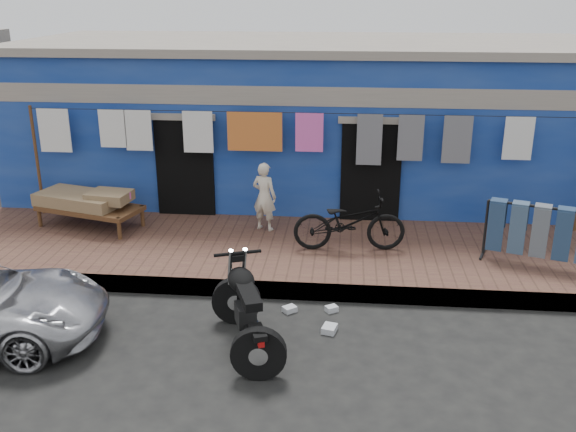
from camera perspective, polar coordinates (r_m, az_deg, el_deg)
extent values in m
plane|color=black|center=(8.34, -1.34, -12.11)|extent=(80.00, 80.00, 0.00)
cube|color=brown|center=(10.94, 0.50, -3.32)|extent=(28.00, 3.00, 0.25)
cube|color=gray|center=(9.63, -0.26, -6.65)|extent=(28.00, 0.10, 0.25)
cube|color=navy|center=(14.34, 1.92, 8.37)|extent=(12.00, 5.00, 3.20)
cube|color=#9E9384|center=(11.78, 1.20, 10.62)|extent=(12.00, 0.14, 0.35)
cube|color=#9E9384|center=(14.12, 2.00, 15.08)|extent=(12.20, 5.20, 0.16)
cube|color=black|center=(12.38, -9.10, 3.71)|extent=(1.10, 0.10, 2.10)
cube|color=black|center=(12.00, 7.33, 3.29)|extent=(1.10, 0.10, 2.10)
cylinder|color=brown|center=(13.09, -21.41, 4.60)|extent=(0.06, 0.06, 2.10)
cylinder|color=black|center=(11.52, 1.08, 9.16)|extent=(10.00, 0.01, 0.01)
cube|color=silver|center=(12.78, -20.05, 7.16)|extent=(0.60, 0.02, 0.82)
cube|color=silver|center=(12.34, -15.33, 7.50)|extent=(0.50, 0.02, 0.70)
cube|color=silver|center=(12.18, -13.15, 7.42)|extent=(0.50, 0.02, 0.75)
cube|color=silver|center=(11.88, -8.01, 7.41)|extent=(0.55, 0.02, 0.77)
cube|color=#CC4C26|center=(11.68, -2.98, 7.50)|extent=(1.00, 0.02, 0.71)
cube|color=#E659B7|center=(11.57, 1.91, 7.43)|extent=(0.50, 0.02, 0.70)
cube|color=slate|center=(11.58, 7.24, 6.74)|extent=(0.45, 0.02, 0.92)
cube|color=slate|center=(11.62, 10.84, 6.83)|extent=(0.45, 0.02, 0.82)
cube|color=slate|center=(11.73, 14.80, 6.58)|extent=(0.50, 0.02, 0.85)
cube|color=silver|center=(11.93, 19.80, 6.50)|extent=(0.50, 0.02, 0.76)
imported|color=beige|center=(11.46, -2.12, 1.74)|extent=(0.53, 0.44, 1.25)
imported|color=black|center=(10.62, 5.49, 0.02)|extent=(1.88, 0.80, 1.18)
cube|color=silver|center=(9.29, 0.14, -8.28)|extent=(0.23, 0.23, 0.08)
cube|color=silver|center=(9.32, 3.89, -8.23)|extent=(0.21, 0.19, 0.08)
cube|color=silver|center=(8.80, 3.70, -9.97)|extent=(0.23, 0.26, 0.09)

